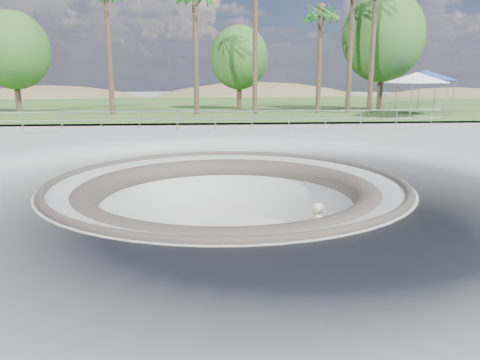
{
  "coord_description": "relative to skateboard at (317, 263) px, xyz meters",
  "views": [
    {
      "loc": [
        -0.68,
        -13.12,
        2.96
      ],
      "look_at": [
        0.43,
        0.66,
        -0.1
      ],
      "focal_mm": 35.0,
      "sensor_mm": 36.0,
      "label": 1
    }
  ],
  "objects": [
    {
      "name": "canopy_blue",
      "position": [
        13.19,
        22.08,
        4.88
      ],
      "size": [
        6.26,
        6.26,
        3.16
      ],
      "color": "gray",
      "rests_on": "ground"
    },
    {
      "name": "skate_bowl",
      "position": [
        -2.26,
        1.8,
        0.0
      ],
      "size": [
        14.0,
        14.0,
        4.1
      ],
      "color": "#A2A29D",
      "rests_on": "ground"
    },
    {
      "name": "bushy_tree_right",
      "position": [
        11.68,
        26.76,
        7.93
      ],
      "size": [
        6.62,
        6.02,
        9.55
      ],
      "color": "brown",
      "rests_on": "ground"
    },
    {
      "name": "bushy_tree_mid",
      "position": [
        0.23,
        29.11,
        6.34
      ],
      "size": [
        4.86,
        4.42,
        7.01
      ],
      "color": "brown",
      "rests_on": "ground"
    },
    {
      "name": "skater",
      "position": [
        0.0,
        -0.0,
        0.83
      ],
      "size": [
        0.52,
        0.67,
        1.63
      ],
      "primitive_type": "imported",
      "rotation": [
        0.0,
        0.0,
        1.82
      ],
      "color": "beige",
      "rests_on": "skateboard"
    },
    {
      "name": "distant_hills",
      "position": [
        1.51,
        58.97,
        -5.19
      ],
      "size": [
        103.2,
        45.0,
        28.6
      ],
      "color": "olive",
      "rests_on": "ground"
    },
    {
      "name": "grass_strip",
      "position": [
        -2.26,
        35.8,
        2.05
      ],
      "size": [
        180.0,
        36.0,
        0.12
      ],
      "color": "#366327",
      "rests_on": "ground"
    },
    {
      "name": "palm_d",
      "position": [
        5.8,
        23.88,
        9.21
      ],
      "size": [
        2.6,
        2.6,
        8.46
      ],
      "color": "brown",
      "rests_on": "ground"
    },
    {
      "name": "canopy_white",
      "position": [
        11.48,
        19.8,
        4.72
      ],
      "size": [
        5.73,
        5.73,
        2.98
      ],
      "color": "gray",
      "rests_on": "ground"
    },
    {
      "name": "safety_railing",
      "position": [
        -2.26,
        13.8,
        2.52
      ],
      "size": [
        25.0,
        0.06,
        1.03
      ],
      "color": "gray",
      "rests_on": "ground"
    },
    {
      "name": "bushy_tree_left",
      "position": [
        -16.8,
        25.7,
        6.69
      ],
      "size": [
        5.24,
        4.77,
        7.56
      ],
      "color": "brown",
      "rests_on": "ground"
    },
    {
      "name": "skateboard",
      "position": [
        0.0,
        0.0,
        0.0
      ],
      "size": [
        0.88,
        0.51,
        0.09
      ],
      "color": "brown",
      "rests_on": "ground"
    },
    {
      "name": "ground",
      "position": [
        -2.26,
        1.8,
        1.83
      ],
      "size": [
        180.0,
        180.0,
        0.0
      ],
      "primitive_type": "plane",
      "color": "#A2A29D",
      "rests_on": "ground"
    }
  ]
}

